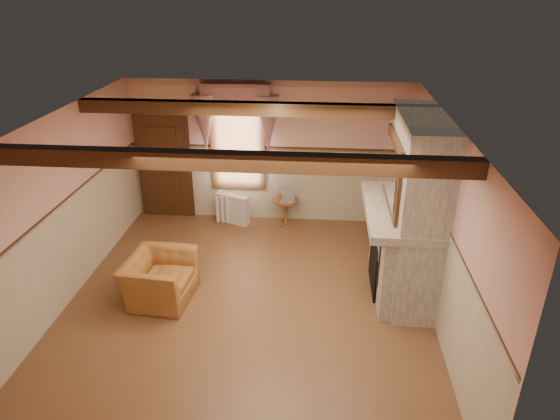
# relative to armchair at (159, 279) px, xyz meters

# --- Properties ---
(floor) EXTENTS (5.50, 6.00, 0.01)m
(floor) POSITION_rel_armchair_xyz_m (1.36, 0.01, -0.35)
(floor) COLOR brown
(floor) RESTS_ON ground
(ceiling) EXTENTS (5.50, 6.00, 0.01)m
(ceiling) POSITION_rel_armchair_xyz_m (1.36, 0.01, 2.45)
(ceiling) COLOR silver
(ceiling) RESTS_ON wall_back
(wall_back) EXTENTS (5.50, 0.02, 2.80)m
(wall_back) POSITION_rel_armchair_xyz_m (1.36, 3.01, 1.05)
(wall_back) COLOR #D59F94
(wall_back) RESTS_ON floor
(wall_front) EXTENTS (5.50, 0.02, 2.80)m
(wall_front) POSITION_rel_armchair_xyz_m (1.36, -2.99, 1.05)
(wall_front) COLOR #D59F94
(wall_front) RESTS_ON floor
(wall_left) EXTENTS (0.02, 6.00, 2.80)m
(wall_left) POSITION_rel_armchair_xyz_m (-1.39, 0.01, 1.05)
(wall_left) COLOR #D59F94
(wall_left) RESTS_ON floor
(wall_right) EXTENTS (0.02, 6.00, 2.80)m
(wall_right) POSITION_rel_armchair_xyz_m (4.11, 0.01, 1.05)
(wall_right) COLOR #D59F94
(wall_right) RESTS_ON floor
(wainscot) EXTENTS (5.50, 6.00, 1.50)m
(wainscot) POSITION_rel_armchair_xyz_m (1.36, 0.01, 0.40)
(wainscot) COLOR beige
(wainscot) RESTS_ON floor
(chair_rail) EXTENTS (5.50, 6.00, 0.08)m
(chair_rail) POSITION_rel_armchair_xyz_m (1.36, 0.01, 1.15)
(chair_rail) COLOR black
(chair_rail) RESTS_ON wainscot
(firebox) EXTENTS (0.20, 0.95, 0.90)m
(firebox) POSITION_rel_armchair_xyz_m (3.36, 0.61, 0.10)
(firebox) COLOR black
(firebox) RESTS_ON floor
(armchair) EXTENTS (1.02, 1.14, 0.69)m
(armchair) POSITION_rel_armchair_xyz_m (0.00, 0.00, 0.00)
(armchair) COLOR #9E662D
(armchair) RESTS_ON floor
(side_table) EXTENTS (0.61, 0.61, 0.55)m
(side_table) POSITION_rel_armchair_xyz_m (1.72, 2.71, -0.07)
(side_table) COLOR brown
(side_table) RESTS_ON floor
(book_stack) EXTENTS (0.33, 0.37, 0.20)m
(book_stack) POSITION_rel_armchair_xyz_m (1.75, 2.70, 0.30)
(book_stack) COLOR #B7AD8C
(book_stack) RESTS_ON side_table
(radiator) EXTENTS (0.71, 0.44, 0.60)m
(radiator) POSITION_rel_armchair_xyz_m (0.66, 2.71, -0.05)
(radiator) COLOR silver
(radiator) RESTS_ON floor
(bowl) EXTENTS (0.34, 0.34, 0.08)m
(bowl) POSITION_rel_armchair_xyz_m (3.60, 0.44, 1.12)
(bowl) COLOR brown
(bowl) RESTS_ON mantel
(mantel_clock) EXTENTS (0.14, 0.24, 0.20)m
(mantel_clock) POSITION_rel_armchair_xyz_m (3.60, 1.41, 1.17)
(mantel_clock) COLOR black
(mantel_clock) RESTS_ON mantel
(oil_lamp) EXTENTS (0.11, 0.11, 0.28)m
(oil_lamp) POSITION_rel_armchair_xyz_m (3.60, 0.98, 1.21)
(oil_lamp) COLOR gold
(oil_lamp) RESTS_ON mantel
(candle_red) EXTENTS (0.06, 0.06, 0.16)m
(candle_red) POSITION_rel_armchair_xyz_m (3.60, 0.04, 1.15)
(candle_red) COLOR maroon
(candle_red) RESTS_ON mantel
(jar_yellow) EXTENTS (0.06, 0.06, 0.12)m
(jar_yellow) POSITION_rel_armchair_xyz_m (3.60, 0.18, 1.13)
(jar_yellow) COLOR gold
(jar_yellow) RESTS_ON mantel
(fireplace) EXTENTS (0.85, 2.00, 2.80)m
(fireplace) POSITION_rel_armchair_xyz_m (3.78, 0.61, 1.05)
(fireplace) COLOR gray
(fireplace) RESTS_ON floor
(mantel) EXTENTS (1.05, 2.05, 0.12)m
(mantel) POSITION_rel_armchair_xyz_m (3.60, 0.61, 1.01)
(mantel) COLOR gray
(mantel) RESTS_ON fireplace
(overmantel_mirror) EXTENTS (0.06, 1.44, 1.04)m
(overmantel_mirror) POSITION_rel_armchair_xyz_m (3.42, 0.61, 1.62)
(overmantel_mirror) COLOR silver
(overmantel_mirror) RESTS_ON fireplace
(door) EXTENTS (1.10, 0.10, 2.10)m
(door) POSITION_rel_armchair_xyz_m (-0.74, 2.95, 0.70)
(door) COLOR black
(door) RESTS_ON floor
(window) EXTENTS (1.06, 0.08, 2.02)m
(window) POSITION_rel_armchair_xyz_m (0.76, 2.98, 1.30)
(window) COLOR white
(window) RESTS_ON wall_back
(window_drapes) EXTENTS (1.30, 0.14, 1.40)m
(window_drapes) POSITION_rel_armchair_xyz_m (0.76, 2.89, 1.90)
(window_drapes) COLOR gray
(window_drapes) RESTS_ON wall_back
(ceiling_beam_front) EXTENTS (5.50, 0.18, 0.20)m
(ceiling_beam_front) POSITION_rel_armchair_xyz_m (1.36, -1.19, 2.35)
(ceiling_beam_front) COLOR black
(ceiling_beam_front) RESTS_ON ceiling
(ceiling_beam_back) EXTENTS (5.50, 0.18, 0.20)m
(ceiling_beam_back) POSITION_rel_armchair_xyz_m (1.36, 1.21, 2.35)
(ceiling_beam_back) COLOR black
(ceiling_beam_back) RESTS_ON ceiling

